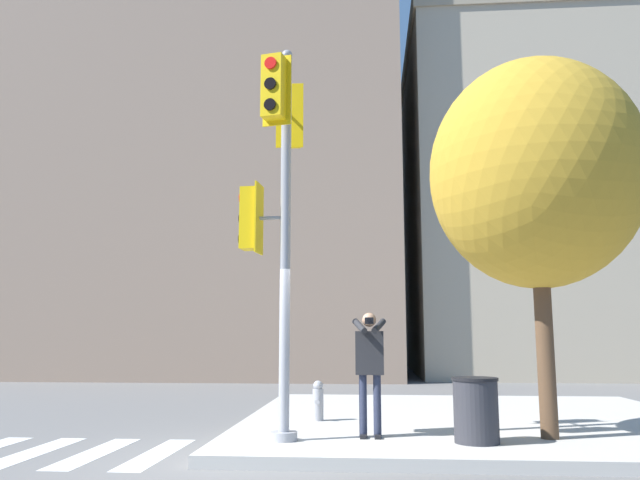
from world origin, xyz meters
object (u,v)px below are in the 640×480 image
Objects in this scene: fire_hydrant at (318,401)px; street_tree at (536,174)px; person_photographer at (370,362)px; trash_bin at (476,410)px; traffic_signal_pole at (277,182)px.

street_tree is at bearing -25.59° from fire_hydrant.
person_photographer reaches higher than trash_bin.
traffic_signal_pole reaches higher than fire_hydrant.
traffic_signal_pole is 6.59× the size of trash_bin.
person_photographer is 2.06m from fire_hydrant.
traffic_signal_pole is 1.03× the size of street_tree.
person_photographer is 2.63× the size of fire_hydrant.
trash_bin is at bearing 0.01° from traffic_signal_pole.
traffic_signal_pole is 3.24× the size of person_photographer.
traffic_signal_pole is 3.90m from fire_hydrant.
trash_bin is (2.29, -2.06, 0.10)m from fire_hydrant.
street_tree is 5.07m from fire_hydrant.
traffic_signal_pole is 4.18m from trash_bin.
person_photographer is at bearing -177.51° from street_tree.
fire_hydrant is (-0.88, 1.72, -0.72)m from person_photographer.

